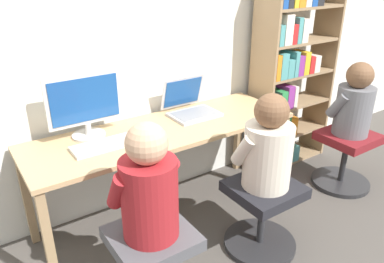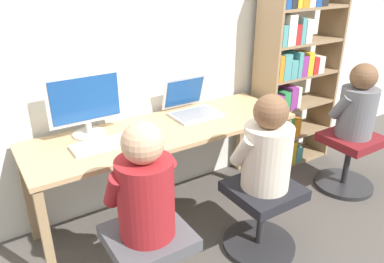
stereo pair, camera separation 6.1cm
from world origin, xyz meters
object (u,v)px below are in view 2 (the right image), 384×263
object	(u,v)px
keyboard	(105,144)
person_near_shelf	(358,105)
person_at_laptop	(267,148)
office_chair_right	(261,214)
bookshelf	(291,77)
office_chair_side	(348,158)
desktop_monitor	(86,105)
person_at_monitor	(145,187)
laptop	(192,107)

from	to	relation	value
keyboard	person_near_shelf	xyz separation A→B (m)	(1.92, -0.42, 0.01)
keyboard	person_at_laptop	bearing A→B (deg)	-36.97
office_chair_right	person_at_laptop	distance (m)	0.48
bookshelf	office_chair_side	size ratio (longest dim) A/B	3.56
office_chair_right	desktop_monitor	bearing A→B (deg)	135.38
person_at_laptop	person_near_shelf	world-z (taller)	person_at_laptop
person_at_laptop	person_at_monitor	bearing A→B (deg)	-179.48
office_chair_right	office_chair_side	size ratio (longest dim) A/B	1.00
office_chair_right	person_near_shelf	world-z (taller)	person_near_shelf
keyboard	bookshelf	bearing A→B (deg)	5.06
office_chair_side	keyboard	bearing A→B (deg)	167.57
person_at_monitor	person_near_shelf	bearing A→B (deg)	5.49
desktop_monitor	office_chair_right	world-z (taller)	desktop_monitor
office_chair_right	person_at_monitor	size ratio (longest dim) A/B	0.78
person_at_monitor	person_at_laptop	xyz separation A→B (m)	(0.81, 0.01, -0.01)
office_chair_side	office_chair_right	bearing A→B (deg)	-170.95
desktop_monitor	person_at_laptop	xyz separation A→B (m)	(0.82, -0.81, -0.19)
person_at_monitor	person_near_shelf	size ratio (longest dim) A/B	1.05
person_at_laptop	bookshelf	size ratio (longest dim) A/B	0.35
person_at_laptop	office_chair_side	size ratio (longest dim) A/B	1.24
laptop	person_near_shelf	bearing A→B (deg)	-26.50
keyboard	laptop	bearing A→B (deg)	12.50
office_chair_side	laptop	bearing A→B (deg)	153.36
person_near_shelf	desktop_monitor	bearing A→B (deg)	162.11
bookshelf	person_near_shelf	distance (m)	0.61
person_at_laptop	keyboard	bearing A→B (deg)	143.03
laptop	person_at_monitor	distance (m)	1.09
person_at_monitor	person_at_laptop	world-z (taller)	person_at_monitor
desktop_monitor	office_chair_side	world-z (taller)	desktop_monitor
office_chair_right	office_chair_side	world-z (taller)	same
person_at_laptop	person_near_shelf	distance (m)	1.14
keyboard	person_at_monitor	bearing A→B (deg)	-91.78
office_chair_right	person_near_shelf	distance (m)	1.23
desktop_monitor	person_at_laptop	bearing A→B (deg)	-44.49
keyboard	bookshelf	xyz separation A→B (m)	(1.77, 0.16, 0.12)
keyboard	person_at_laptop	world-z (taller)	person_at_laptop
office_chair_right	person_at_monitor	bearing A→B (deg)	-179.75
desktop_monitor	person_at_laptop	size ratio (longest dim) A/B	0.81
office_chair_right	person_near_shelf	size ratio (longest dim) A/B	0.82
person_at_laptop	desktop_monitor	bearing A→B (deg)	135.51
desktop_monitor	person_near_shelf	size ratio (longest dim) A/B	0.82
laptop	office_chair_side	size ratio (longest dim) A/B	0.73
keyboard	office_chair_side	bearing A→B (deg)	-12.43
keyboard	bookshelf	size ratio (longest dim) A/B	0.23
keyboard	bookshelf	world-z (taller)	bookshelf
person_at_monitor	bookshelf	size ratio (longest dim) A/B	0.36
person_at_monitor	bookshelf	bearing A→B (deg)	23.07
laptop	person_near_shelf	size ratio (longest dim) A/B	0.59
person_at_laptop	office_chair_side	bearing A→B (deg)	8.86
office_chair_right	person_at_laptop	xyz separation A→B (m)	(0.00, 0.00, 0.48)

